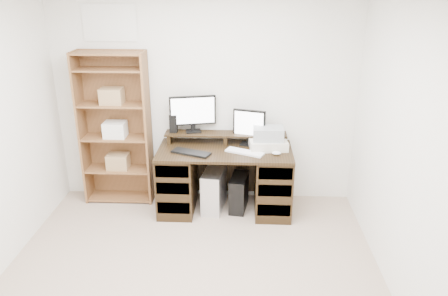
# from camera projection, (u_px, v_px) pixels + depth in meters

# --- Properties ---
(room) EXTENTS (3.54, 4.04, 2.54)m
(room) POSITION_uv_depth(u_px,v_px,m) (181.00, 168.00, 3.18)
(room) COLOR tan
(room) RESTS_ON ground
(desk) EXTENTS (1.50, 0.70, 0.75)m
(desk) POSITION_uv_depth(u_px,v_px,m) (225.00, 178.00, 5.01)
(desk) COLOR black
(desk) RESTS_ON ground
(riser_shelf) EXTENTS (1.40, 0.22, 0.12)m
(riser_shelf) POSITION_uv_depth(u_px,v_px,m) (226.00, 135.00, 5.04)
(riser_shelf) COLOR black
(riser_shelf) RESTS_ON desk
(monitor_wide) EXTENTS (0.53, 0.18, 0.42)m
(monitor_wide) POSITION_uv_depth(u_px,v_px,m) (193.00, 112.00, 5.00)
(monitor_wide) COLOR black
(monitor_wide) RESTS_ON riser_shelf
(monitor_small) EXTENTS (0.37, 0.18, 0.41)m
(monitor_small) POSITION_uv_depth(u_px,v_px,m) (249.00, 126.00, 4.95)
(monitor_small) COLOR black
(monitor_small) RESTS_ON desk
(speaker) EXTENTS (0.09, 0.09, 0.21)m
(speaker) POSITION_uv_depth(u_px,v_px,m) (173.00, 123.00, 5.03)
(speaker) COLOR black
(speaker) RESTS_ON riser_shelf
(keyboard_black) EXTENTS (0.45, 0.29, 0.02)m
(keyboard_black) POSITION_uv_depth(u_px,v_px,m) (191.00, 153.00, 4.76)
(keyboard_black) COLOR black
(keyboard_black) RESTS_ON desk
(keyboard_white) EXTENTS (0.44, 0.29, 0.02)m
(keyboard_white) POSITION_uv_depth(u_px,v_px,m) (245.00, 152.00, 4.78)
(keyboard_white) COLOR white
(keyboard_white) RESTS_ON desk
(mouse) EXTENTS (0.12, 0.09, 0.04)m
(mouse) POSITION_uv_depth(u_px,v_px,m) (276.00, 153.00, 4.73)
(mouse) COLOR white
(mouse) RESTS_ON desk
(printer) EXTENTS (0.45, 0.36, 0.10)m
(printer) POSITION_uv_depth(u_px,v_px,m) (268.00, 144.00, 4.90)
(printer) COLOR beige
(printer) RESTS_ON desk
(basket) EXTENTS (0.33, 0.24, 0.14)m
(basket) POSITION_uv_depth(u_px,v_px,m) (268.00, 133.00, 4.85)
(basket) COLOR #949A9E
(basket) RESTS_ON printer
(tower_silver) EXTENTS (0.28, 0.51, 0.48)m
(tower_silver) POSITION_uv_depth(u_px,v_px,m) (214.00, 189.00, 5.08)
(tower_silver) COLOR silver
(tower_silver) RESTS_ON ground
(tower_black) EXTENTS (0.23, 0.43, 0.41)m
(tower_black) POSITION_uv_depth(u_px,v_px,m) (239.00, 192.00, 5.09)
(tower_black) COLOR black
(tower_black) RESTS_ON ground
(bookshelf) EXTENTS (0.80, 0.30, 1.80)m
(bookshelf) POSITION_uv_depth(u_px,v_px,m) (116.00, 127.00, 5.07)
(bookshelf) COLOR brown
(bookshelf) RESTS_ON ground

